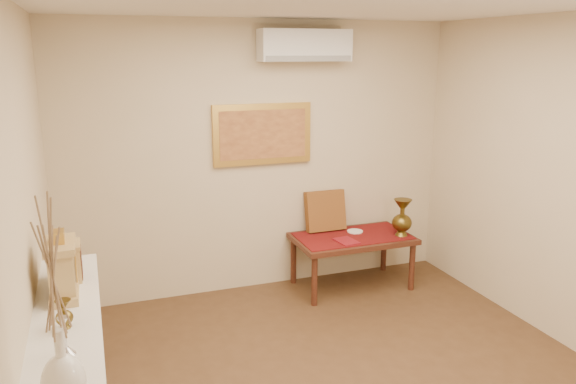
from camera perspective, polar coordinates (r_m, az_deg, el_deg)
name	(u,v)px	position (r m, az deg, el deg)	size (l,w,h in m)	color
wall_back	(262,159)	(5.64, -2.66, 3.41)	(4.00, 0.02, 2.70)	beige
wall_left	(22,259)	(3.24, -25.38, -6.16)	(0.02, 4.50, 2.70)	beige
white_vase	(55,307)	(2.38, -22.55, -10.77)	(0.17, 0.17, 0.92)	white
candlestick	(64,336)	(2.96, -21.76, -13.43)	(0.09, 0.09, 0.19)	silver
brass_urn_small	(64,310)	(3.22, -21.84, -11.06)	(0.09, 0.09, 0.21)	brown
table_cloth	(353,236)	(5.81, 6.58, -4.45)	(1.14, 0.59, 0.01)	maroon
brass_urn_tall	(402,214)	(5.84, 11.53, -2.16)	(0.21, 0.21, 0.46)	brown
plate	(355,231)	(5.93, 6.82, -3.99)	(0.17, 0.17, 0.01)	white
menu	(346,241)	(5.62, 5.95, -4.98)	(0.18, 0.25, 0.01)	maroon
cushion	(325,211)	(5.90, 3.80, -1.90)	(0.42, 0.10, 0.42)	#5D1F12
mantel_clock	(63,269)	(3.58, -21.93, -7.25)	(0.17, 0.36, 0.41)	tan
wooden_chest	(69,261)	(3.84, -21.39, -6.58)	(0.16, 0.21, 0.24)	tan
low_table	(352,242)	(5.84, 6.56, -5.10)	(1.20, 0.70, 0.55)	#4A2216
painting	(263,134)	(5.57, -2.60, 5.89)	(1.00, 0.06, 0.60)	gold
ac_unit	(305,45)	(5.55, 1.71, 14.66)	(0.90, 0.25, 0.30)	silver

